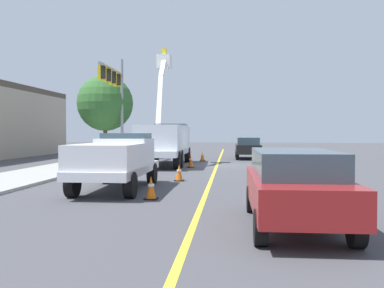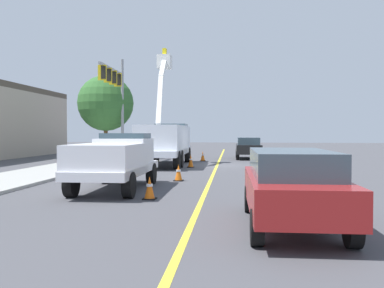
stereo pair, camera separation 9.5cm
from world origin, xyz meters
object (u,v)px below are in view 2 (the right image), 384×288
object	(u,v)px
traffic_cone_mid_front	(179,173)
traffic_cone_trailing	(203,156)
traffic_cone_mid_rear	(191,161)
trailing_sedan	(291,183)
passing_minivan	(248,146)
traffic_signal_mast	(116,89)
traffic_cone_leading	(150,188)
service_pickup_truck	(116,159)
utility_bucket_truck	(166,140)

from	to	relation	value
traffic_cone_mid_front	traffic_cone_trailing	world-z (taller)	traffic_cone_trailing
traffic_cone_trailing	traffic_cone_mid_rear	bearing A→B (deg)	178.98
trailing_sedan	traffic_cone_mid_front	bearing A→B (deg)	25.87
traffic_cone_mid_front	traffic_cone_mid_rear	bearing A→B (deg)	3.74
passing_minivan	traffic_signal_mast	size ratio (longest dim) A/B	0.63
passing_minivan	traffic_cone_trailing	size ratio (longest dim) A/B	6.75
traffic_cone_leading	traffic_cone_mid_rear	xyz separation A→B (m)	(11.85, 0.39, 0.03)
service_pickup_truck	traffic_cone_trailing	size ratio (longest dim) A/B	7.87
traffic_cone_leading	traffic_cone_mid_front	xyz separation A→B (m)	(4.96, -0.06, 0.00)
passing_minivan	traffic_cone_mid_rear	distance (m)	9.41
traffic_cone_trailing	service_pickup_truck	bearing A→B (deg)	174.75
trailing_sedan	traffic_cone_trailing	world-z (taller)	trailing_sedan
traffic_cone_trailing	traffic_signal_mast	bearing A→B (deg)	95.62
service_pickup_truck	traffic_cone_leading	size ratio (longest dim) A/B	7.95
service_pickup_truck	traffic_cone_mid_rear	distance (m)	10.09
traffic_cone_trailing	utility_bucket_truck	bearing A→B (deg)	154.82
traffic_cone_trailing	traffic_cone_leading	bearing A→B (deg)	-179.04
utility_bucket_truck	passing_minivan	size ratio (longest dim) A/B	1.70
service_pickup_truck	traffic_cone_leading	xyz separation A→B (m)	(-1.88, -1.72, -0.77)
service_pickup_truck	traffic_cone_trailing	distance (m)	15.62
utility_bucket_truck	traffic_signal_mast	size ratio (longest dim) A/B	1.07
passing_minivan	service_pickup_truck	bearing A→B (deg)	165.90
traffic_cone_leading	traffic_cone_mid_front	size ratio (longest dim) A/B	1.00
service_pickup_truck	passing_minivan	xyz separation A→B (m)	(18.73, -4.70, -0.15)
traffic_cone_mid_rear	traffic_signal_mast	bearing A→B (deg)	51.70
traffic_cone_mid_rear	traffic_cone_trailing	bearing A→B (deg)	-1.02
utility_bucket_truck	traffic_cone_mid_rear	distance (m)	2.65
traffic_cone_mid_rear	traffic_signal_mast	world-z (taller)	traffic_signal_mast
traffic_cone_mid_rear	traffic_signal_mast	xyz separation A→B (m)	(4.94, 6.25, 4.92)
traffic_cone_mid_rear	utility_bucket_truck	bearing A→B (deg)	51.41
trailing_sedan	traffic_signal_mast	bearing A→B (deg)	28.08
utility_bucket_truck	traffic_cone_mid_front	bearing A→B (deg)	-164.72
service_pickup_truck	traffic_cone_trailing	world-z (taller)	service_pickup_truck
traffic_cone_mid_front	traffic_cone_mid_rear	size ratio (longest dim) A/B	0.91
passing_minivan	traffic_signal_mast	distance (m)	11.23
service_pickup_truck	trailing_sedan	bearing A→B (deg)	-131.45
service_pickup_truck	passing_minivan	size ratio (longest dim) A/B	1.17
trailing_sedan	traffic_cone_leading	world-z (taller)	trailing_sedan
traffic_cone_mid_front	traffic_cone_leading	bearing A→B (deg)	179.31
passing_minivan	trailing_sedan	distance (m)	23.82
traffic_cone_leading	traffic_cone_mid_rear	distance (m)	11.86
traffic_cone_trailing	passing_minivan	bearing A→B (deg)	-45.70
passing_minivan	traffic_cone_leading	xyz separation A→B (m)	(-20.61, 2.98, -0.62)
utility_bucket_truck	service_pickup_truck	xyz separation A→B (m)	(-11.43, -0.50, -0.51)
traffic_cone_leading	passing_minivan	bearing A→B (deg)	-8.24
traffic_cone_leading	traffic_cone_mid_front	world-z (taller)	traffic_cone_mid_front
trailing_sedan	traffic_signal_mast	distance (m)	23.05
utility_bucket_truck	traffic_cone_trailing	xyz separation A→B (m)	(4.10, -1.93, -1.27)
utility_bucket_truck	traffic_cone_mid_front	size ratio (longest dim) A/B	11.58
utility_bucket_truck	passing_minivan	xyz separation A→B (m)	(7.30, -5.21, -0.66)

